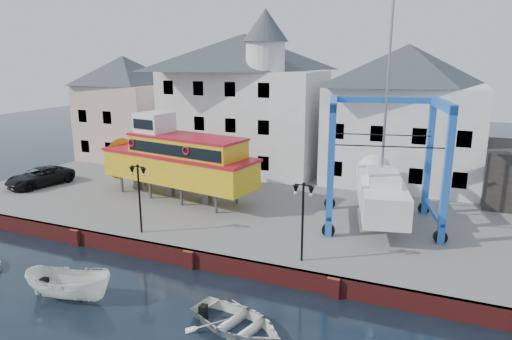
% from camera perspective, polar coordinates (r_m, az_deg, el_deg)
% --- Properties ---
extents(ground, '(140.00, 140.00, 0.00)m').
position_cam_1_polar(ground, '(25.81, -8.28, -11.97)').
color(ground, black).
rests_on(ground, ground).
extents(hardstanding, '(44.00, 22.00, 1.00)m').
position_cam_1_polar(hardstanding, '(34.79, 1.04, -3.97)').
color(hardstanding, slate).
rests_on(hardstanding, ground).
extents(quay_wall, '(44.00, 0.47, 1.00)m').
position_cam_1_polar(quay_wall, '(25.68, -8.20, -10.87)').
color(quay_wall, maroon).
rests_on(quay_wall, ground).
extents(building_pink, '(8.00, 7.00, 10.30)m').
position_cam_1_polar(building_pink, '(48.63, -15.94, 7.48)').
color(building_pink, '#CAAE99').
rests_on(building_pink, hardstanding).
extents(building_white_main, '(14.00, 8.30, 14.00)m').
position_cam_1_polar(building_white_main, '(41.98, -1.37, 8.69)').
color(building_white_main, silver).
rests_on(building_white_main, hardstanding).
extents(building_white_right, '(12.00, 8.00, 11.20)m').
position_cam_1_polar(building_white_right, '(39.14, 18.02, 6.53)').
color(building_white_right, silver).
rests_on(building_white_right, hardstanding).
extents(lamp_post_left, '(1.12, 0.32, 4.20)m').
position_cam_1_polar(lamp_post_left, '(27.43, -14.48, -1.37)').
color(lamp_post_left, black).
rests_on(lamp_post_left, hardstanding).
extents(lamp_post_right, '(1.12, 0.32, 4.20)m').
position_cam_1_polar(lamp_post_right, '(22.96, 5.91, -3.99)').
color(lamp_post_right, black).
rests_on(lamp_post_right, hardstanding).
extents(tour_boat, '(14.64, 5.75, 6.22)m').
position_cam_1_polar(tour_boat, '(34.31, -10.77, 1.47)').
color(tour_boat, '#59595E').
rests_on(tour_boat, hardstanding).
extents(travel_lift, '(8.03, 10.24, 14.99)m').
position_cam_1_polar(travel_lift, '(29.99, 15.27, -1.46)').
color(travel_lift, blue).
rests_on(travel_lift, hardstanding).
extents(van, '(3.56, 5.68, 1.46)m').
position_cam_1_polar(van, '(41.03, -25.40, -0.76)').
color(van, black).
rests_on(van, hardstanding).
extents(motorboat_a, '(4.68, 2.44, 1.72)m').
position_cam_1_polar(motorboat_a, '(24.29, -22.16, -14.69)').
color(motorboat_a, white).
rests_on(motorboat_a, ground).
extents(motorboat_b, '(5.18, 4.28, 0.93)m').
position_cam_1_polar(motorboat_b, '(20.51, -2.43, -19.24)').
color(motorboat_b, white).
rests_on(motorboat_b, ground).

